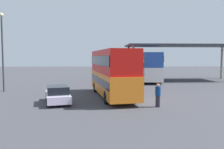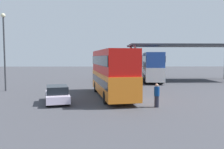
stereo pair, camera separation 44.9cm
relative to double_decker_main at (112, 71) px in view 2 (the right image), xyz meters
The scene contains 8 objects.
ground_plane 3.39m from the double_decker_main, 54.05° to the right, with size 140.00×140.00×0.00m, color #3F4046.
double_decker_main is the anchor object (origin of this frame).
parked_hatchback 5.35m from the double_decker_main, 147.47° to the right, with size 2.69×4.38×1.35m.
double_decker_near_canopy 14.03m from the double_decker_main, 81.51° to the left, with size 2.91×10.09×4.29m.
double_decker_mid_row 15.23m from the double_decker_main, 66.03° to the left, with size 3.60×11.50×4.19m.
depot_canopy 18.34m from the double_decker_main, 52.37° to the left, with size 16.82×6.49×5.43m.
lamppost_tall 12.00m from the double_decker_main, 161.84° to the left, with size 0.44×0.44×8.03m.
pedestrian_waiting 5.60m from the double_decker_main, 54.94° to the right, with size 0.38×0.38×1.69m.
Camera 2 is at (-1.76, -18.54, 3.53)m, focal length 37.14 mm.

